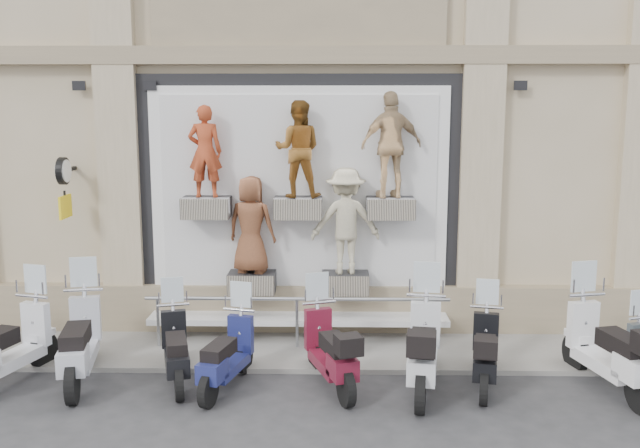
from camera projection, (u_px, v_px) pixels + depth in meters
The scene contains 14 objects.
ground at pixel (290, 402), 9.83m from camera, with size 90.00×90.00×0.00m, color #2F2F32.
sidewalk at pixel (297, 347), 11.89m from camera, with size 16.00×2.20×0.08m, color gray.
building at pixel (307, 13), 15.71m from camera, with size 14.00×8.60×12.00m, color #C0AD8C, non-canonical shape.
shop_vitrine at pixel (307, 203), 12.13m from camera, with size 5.60×0.83×4.30m.
guard_rail at pixel (297, 324), 11.72m from camera, with size 5.06×0.10×0.93m, color #9EA0A5, non-canonical shape.
clock_sign_bracket at pixel (64, 180), 11.86m from camera, with size 0.10×0.80×1.02m.
scooter_b at pixel (7, 331), 10.27m from camera, with size 0.59×2.04×1.66m, color silver, non-canonical shape.
scooter_c at pixel (79, 326), 10.37m from camera, with size 0.62×2.14×1.74m, color #ABAEB9, non-canonical shape.
scooter_d at pixel (175, 335), 10.37m from camera, with size 0.52×1.79×1.46m, color black, non-canonical shape.
scooter_e at pixel (226, 341), 10.14m from camera, with size 0.52×1.78×1.45m, color navy, non-canonical shape.
scooter_f at pixel (330, 335), 10.21m from camera, with size 0.56×1.92×1.56m, color #5C0F21, non-canonical shape.
scooter_g at pixel (424, 332), 10.07m from camera, with size 0.62×2.13×1.73m, color silver, non-canonical shape.
scooter_h at pixel (486, 338), 10.24m from camera, with size 0.52×1.80×1.46m, color black, non-canonical shape.
scooter_i at pixel (609, 332), 10.07m from camera, with size 0.63×2.15×1.75m, color white, non-canonical shape.
Camera 1 is at (0.60, -9.26, 4.10)m, focal length 40.00 mm.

